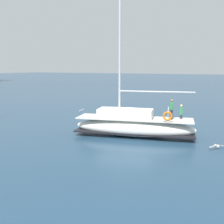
{
  "coord_description": "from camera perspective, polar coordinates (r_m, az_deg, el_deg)",
  "views": [
    {
      "loc": [
        -20.88,
        -9.99,
        5.45
      ],
      "look_at": [
        -1.55,
        0.42,
        1.8
      ],
      "focal_mm": 43.2,
      "sensor_mm": 36.0,
      "label": 1
    }
  ],
  "objects": [
    {
      "name": "ground_plane",
      "position": [
        23.78,
        2.67,
        -3.82
      ],
      "size": [
        400.0,
        400.0,
        0.0
      ],
      "primitive_type": "plane",
      "color": "navy"
    },
    {
      "name": "main_sailboat",
      "position": [
        21.57,
        4.49,
        -2.72
      ],
      "size": [
        4.7,
        9.9,
        13.98
      ],
      "color": "white",
      "rests_on": "ground"
    },
    {
      "name": "seagull",
      "position": [
        19.41,
        21.34,
        -6.69
      ],
      "size": [
        0.96,
        0.95,
        0.18
      ],
      "color": "silver",
      "rests_on": "ground"
    }
  ]
}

